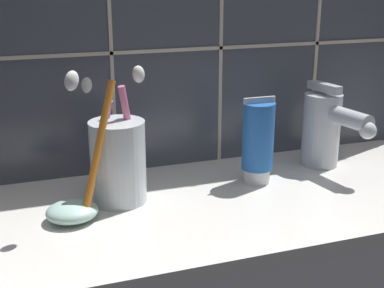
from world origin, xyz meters
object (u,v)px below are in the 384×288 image
(toothbrush_cup, at_px, (117,159))
(soap_bar, at_px, (73,213))
(toothpaste_tube, at_px, (258,141))
(sink_faucet, at_px, (325,127))

(toothbrush_cup, height_order, soap_bar, toothbrush_cup)
(toothbrush_cup, height_order, toothpaste_tube, toothbrush_cup)
(toothpaste_tube, xyz_separation_m, soap_bar, (-0.26, -0.04, -0.05))
(toothbrush_cup, bearing_deg, sink_faucet, 4.28)
(soap_bar, bearing_deg, toothbrush_cup, 34.27)
(toothbrush_cup, relative_size, toothpaste_tube, 1.51)
(toothbrush_cup, bearing_deg, toothpaste_tube, -0.13)
(sink_faucet, height_order, soap_bar, sink_faucet)
(toothbrush_cup, distance_m, toothpaste_tube, 0.19)
(sink_faucet, relative_size, soap_bar, 2.13)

